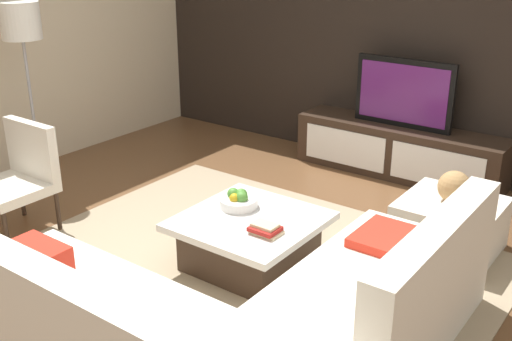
{
  "coord_description": "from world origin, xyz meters",
  "views": [
    {
      "loc": [
        2.24,
        -3.01,
        2.26
      ],
      "look_at": [
        -0.32,
        0.47,
        0.57
      ],
      "focal_mm": 43.14,
      "sensor_mm": 36.0,
      "label": 1
    }
  ],
  "objects": [
    {
      "name": "feature_wall_back",
      "position": [
        0.0,
        2.7,
        1.4
      ],
      "size": [
        6.4,
        0.12,
        2.8
      ],
      "primitive_type": "cube",
      "color": "black",
      "rests_on": "ground"
    },
    {
      "name": "sectional_couch",
      "position": [
        0.52,
        -0.87,
        0.29
      ],
      "size": [
        2.39,
        2.37,
        0.84
      ],
      "color": "silver",
      "rests_on": "ground"
    },
    {
      "name": "ottoman",
      "position": [
        0.96,
        1.17,
        0.2
      ],
      "size": [
        0.7,
        0.7,
        0.4
      ],
      "primitive_type": "cube",
      "color": "silver",
      "rests_on": "ground"
    },
    {
      "name": "area_rug",
      "position": [
        -0.1,
        0.0,
        0.01
      ],
      "size": [
        3.35,
        2.79,
        0.01
      ],
      "primitive_type": "cube",
      "color": "tan",
      "rests_on": "ground"
    },
    {
      "name": "floor_lamp",
      "position": [
        -2.61,
        0.14,
        1.45
      ],
      "size": [
        0.34,
        0.34,
        1.7
      ],
      "color": "#A5A5AA",
      "rests_on": "ground"
    },
    {
      "name": "media_console",
      "position": [
        0.0,
        2.4,
        0.25
      ],
      "size": [
        2.05,
        0.48,
        0.5
      ],
      "color": "#332319",
      "rests_on": "ground"
    },
    {
      "name": "accent_chair_near",
      "position": [
        -1.92,
        -0.49,
        0.49
      ],
      "size": [
        0.57,
        0.54,
        0.87
      ],
      "rotation": [
        0.0,
        0.0,
        0.02
      ],
      "color": "#332319",
      "rests_on": "ground"
    },
    {
      "name": "television",
      "position": [
        0.0,
        2.4,
        0.83
      ],
      "size": [
        0.97,
        0.06,
        0.65
      ],
      "color": "black",
      "rests_on": "media_console"
    },
    {
      "name": "coffee_table",
      "position": [
        -0.1,
        0.1,
        0.2
      ],
      "size": [
        0.92,
        0.93,
        0.38
      ],
      "color": "#332319",
      "rests_on": "ground"
    },
    {
      "name": "book_stack",
      "position": [
        0.12,
        -0.03,
        0.41
      ],
      "size": [
        0.2,
        0.16,
        0.07
      ],
      "color": "#CCB78C",
      "rests_on": "coffee_table"
    },
    {
      "name": "ground_plane",
      "position": [
        0.0,
        0.0,
        0.0
      ],
      "size": [
        14.0,
        14.0,
        0.0
      ],
      "primitive_type": "plane",
      "color": "brown"
    },
    {
      "name": "fruit_bowl",
      "position": [
        -0.28,
        0.2,
        0.43
      ],
      "size": [
        0.28,
        0.28,
        0.13
      ],
      "color": "silver",
      "rests_on": "coffee_table"
    },
    {
      "name": "decorative_ball",
      "position": [
        0.96,
        1.17,
        0.52
      ],
      "size": [
        0.24,
        0.24,
        0.24
      ],
      "primitive_type": "sphere",
      "color": "#AD8451",
      "rests_on": "ottoman"
    }
  ]
}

